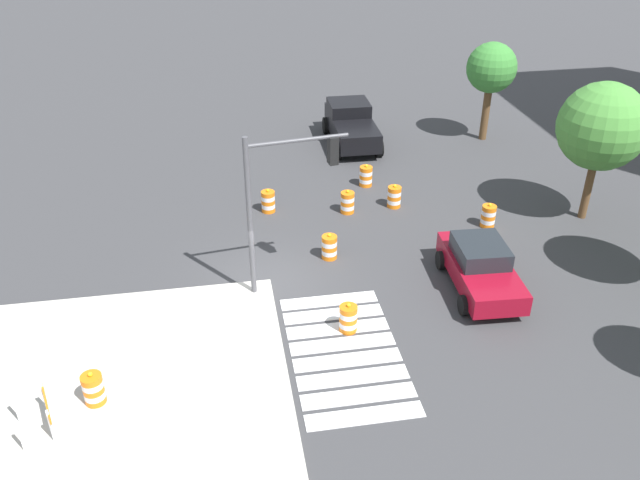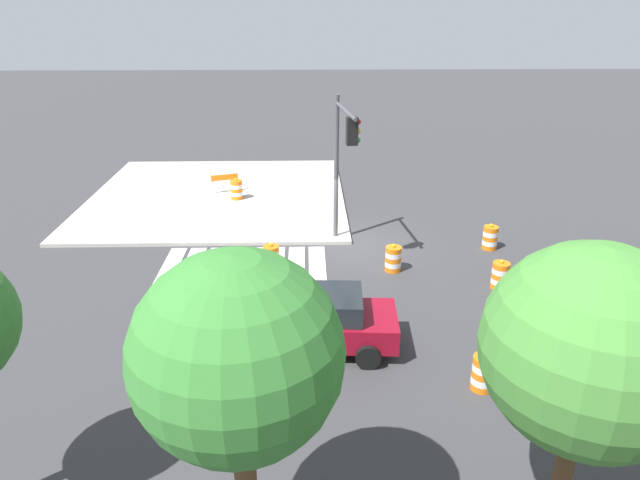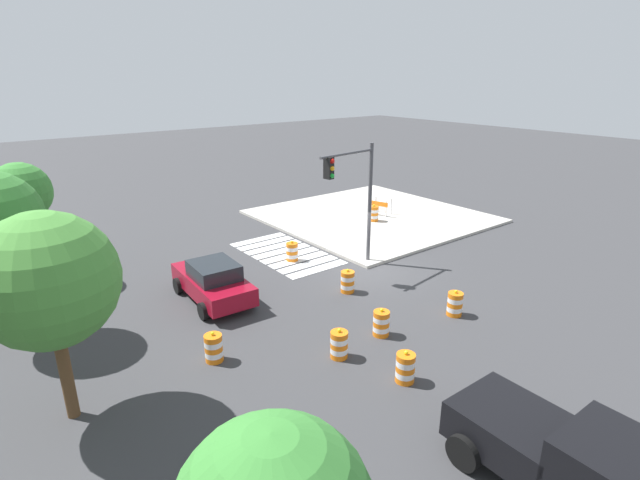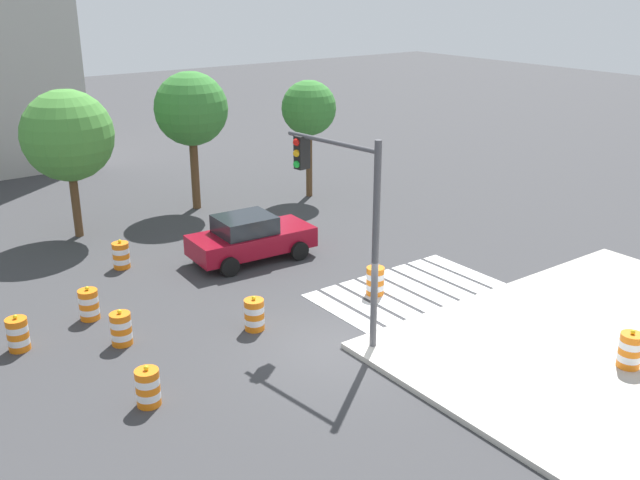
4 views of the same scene
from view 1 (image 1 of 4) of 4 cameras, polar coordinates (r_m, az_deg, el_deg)
The scene contains 17 objects.
ground_plane at distance 22.95m, azimuth -4.29°, elevation -3.71°, with size 120.00×120.00×0.00m, color #38383A.
sidewalk_corner at distance 18.76m, azimuth -21.42°, elevation -15.35°, with size 12.00×12.00×0.15m, color #BCB7AD.
crosswalk_stripes at distance 20.00m, azimuth 2.15°, elevation -9.60°, with size 5.85×3.20×0.02m.
sports_car at distance 22.89m, azimuth 13.64°, elevation -2.25°, with size 4.39×2.32×1.63m.
pickup_truck at distance 33.86m, azimuth 2.65°, elevation 9.99°, with size 5.18×2.41×1.92m.
traffic_barrel_near_corner at distance 20.54m, azimuth 2.45°, elevation -6.76°, with size 0.56×0.56×1.02m.
traffic_barrel_crosswalk_end at distance 27.24m, azimuth -4.48°, elevation 3.33°, with size 0.56×0.56×1.02m.
traffic_barrel_median_near at distance 29.39m, azimuth 3.97°, elevation 5.50°, with size 0.56×0.56×1.02m.
traffic_barrel_median_far at distance 27.70m, azimuth 6.41°, elevation 3.72°, with size 0.56×0.56×1.02m.
traffic_barrel_far_curb at distance 26.88m, azimuth 14.29°, elevation 2.01°, with size 0.56×0.56×1.02m.
traffic_barrel_lane_center at distance 24.02m, azimuth 0.81°, elevation -0.61°, with size 0.56×0.56×1.02m.
traffic_barrel_opposite_curb at distance 27.10m, azimuth 2.38°, elevation 3.26°, with size 0.56×0.56×1.02m.
traffic_barrel_on_sidewalk at distance 18.93m, azimuth -18.93°, elevation -12.03°, with size 0.56×0.56×1.02m.
construction_barricade at distance 18.61m, azimuth -22.89°, elevation -13.40°, with size 1.41×1.11×1.00m.
traffic_light_pole at distance 20.64m, azimuth -3.12°, elevation 4.72°, with size 0.72×3.27×5.50m.
street_tree_streetside_mid at distance 34.38m, azimuth 14.55°, elevation 14.08°, with size 2.45×2.45×4.92m.
street_tree_streetside_far at distance 27.45m, azimuth 23.12°, elevation 8.95°, with size 3.36×3.36×5.57m.
Camera 1 is at (18.88, -1.52, 12.95)m, focal length 37.17 mm.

